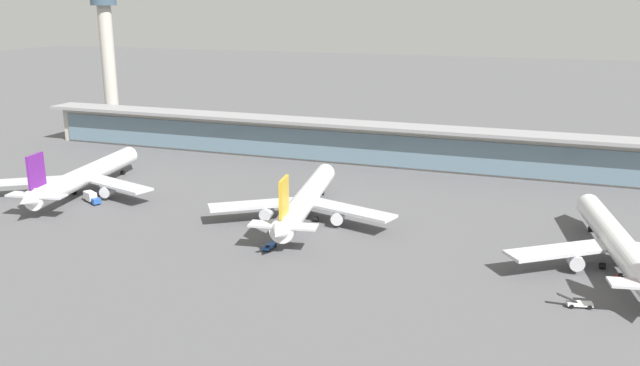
{
  "coord_description": "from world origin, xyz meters",
  "views": [
    {
      "loc": [
        61.38,
        -150.63,
        56.88
      ],
      "look_at": [
        0.0,
        16.88,
        8.15
      ],
      "focal_mm": 37.03,
      "sensor_mm": 36.0,
      "label": 1
    }
  ],
  "objects_px": {
    "service_truck_mid_apron_blue": "(91,197)",
    "control_tower": "(107,46)",
    "airliner_right_stand": "(618,243)",
    "service_truck_near_nose_white": "(578,303)",
    "airliner_centre_stand": "(305,200)",
    "airliner_left_stand": "(85,176)",
    "service_truck_by_tail_red": "(621,279)",
    "service_truck_under_wing_blue": "(269,246)"
  },
  "relations": [
    {
      "from": "service_truck_by_tail_red",
      "to": "control_tower",
      "type": "height_order",
      "value": "control_tower"
    },
    {
      "from": "airliner_centre_stand",
      "to": "airliner_right_stand",
      "type": "distance_m",
      "value": 77.68
    },
    {
      "from": "airliner_right_stand",
      "to": "service_truck_mid_apron_blue",
      "type": "relative_size",
      "value": 8.79
    },
    {
      "from": "airliner_centre_stand",
      "to": "service_truck_under_wing_blue",
      "type": "distance_m",
      "value": 24.8
    },
    {
      "from": "service_truck_near_nose_white",
      "to": "service_truck_by_tail_red",
      "type": "bearing_deg",
      "value": 60.73
    },
    {
      "from": "service_truck_mid_apron_blue",
      "to": "control_tower",
      "type": "xyz_separation_m",
      "value": [
        -76.97,
        112.53,
        35.6
      ]
    },
    {
      "from": "airliner_right_stand",
      "to": "service_truck_mid_apron_blue",
      "type": "bearing_deg",
      "value": 179.87
    },
    {
      "from": "airliner_left_stand",
      "to": "service_truck_mid_apron_blue",
      "type": "height_order",
      "value": "airliner_left_stand"
    },
    {
      "from": "airliner_right_stand",
      "to": "service_truck_under_wing_blue",
      "type": "distance_m",
      "value": 79.11
    },
    {
      "from": "airliner_left_stand",
      "to": "service_truck_under_wing_blue",
      "type": "height_order",
      "value": "airliner_left_stand"
    },
    {
      "from": "airliner_centre_stand",
      "to": "airliner_right_stand",
      "type": "xyz_separation_m",
      "value": [
        77.31,
        -7.61,
        0.0
      ]
    },
    {
      "from": "airliner_centre_stand",
      "to": "service_truck_mid_apron_blue",
      "type": "height_order",
      "value": "airliner_centre_stand"
    },
    {
      "from": "airliner_centre_stand",
      "to": "control_tower",
      "type": "height_order",
      "value": "control_tower"
    },
    {
      "from": "airliner_centre_stand",
      "to": "service_truck_near_nose_white",
      "type": "height_order",
      "value": "airliner_centre_stand"
    },
    {
      "from": "airliner_right_stand",
      "to": "service_truck_mid_apron_blue",
      "type": "distance_m",
      "value": 142.37
    },
    {
      "from": "airliner_right_stand",
      "to": "control_tower",
      "type": "distance_m",
      "value": 248.66
    },
    {
      "from": "service_truck_under_wing_blue",
      "to": "service_truck_mid_apron_blue",
      "type": "distance_m",
      "value": 67.34
    },
    {
      "from": "service_truck_mid_apron_blue",
      "to": "service_truck_near_nose_white",
      "type": "bearing_deg",
      "value": -10.48
    },
    {
      "from": "airliner_right_stand",
      "to": "service_truck_by_tail_red",
      "type": "xyz_separation_m",
      "value": [
        0.54,
        -9.16,
        -4.71
      ]
    },
    {
      "from": "airliner_centre_stand",
      "to": "control_tower",
      "type": "xyz_separation_m",
      "value": [
        -141.98,
        105.25,
        31.71
      ]
    },
    {
      "from": "control_tower",
      "to": "service_truck_near_nose_white",
      "type": "bearing_deg",
      "value": -33.04
    },
    {
      "from": "service_truck_mid_apron_blue",
      "to": "airliner_centre_stand",
      "type": "bearing_deg",
      "value": 6.39
    },
    {
      "from": "service_truck_under_wing_blue",
      "to": "service_truck_by_tail_red",
      "type": "height_order",
      "value": "service_truck_under_wing_blue"
    },
    {
      "from": "control_tower",
      "to": "airliner_left_stand",
      "type": "bearing_deg",
      "value": -56.69
    },
    {
      "from": "service_truck_under_wing_blue",
      "to": "service_truck_mid_apron_blue",
      "type": "height_order",
      "value": "service_truck_mid_apron_blue"
    },
    {
      "from": "airliner_right_stand",
      "to": "service_truck_by_tail_red",
      "type": "distance_m",
      "value": 10.31
    },
    {
      "from": "airliner_centre_stand",
      "to": "service_truck_mid_apron_blue",
      "type": "bearing_deg",
      "value": -173.61
    },
    {
      "from": "airliner_left_stand",
      "to": "service_truck_mid_apron_blue",
      "type": "bearing_deg",
      "value": -43.13
    },
    {
      "from": "service_truck_near_nose_white",
      "to": "control_tower",
      "type": "distance_m",
      "value": 254.59
    },
    {
      "from": "airliner_left_stand",
      "to": "service_truck_near_nose_white",
      "type": "xyz_separation_m",
      "value": [
        142.1,
        -32.17,
        -4.77
      ]
    },
    {
      "from": "service_truck_under_wing_blue",
      "to": "control_tower",
      "type": "height_order",
      "value": "control_tower"
    },
    {
      "from": "airliner_left_stand",
      "to": "airliner_right_stand",
      "type": "distance_m",
      "value": 150.35
    },
    {
      "from": "airliner_left_stand",
      "to": "service_truck_by_tail_red",
      "type": "relative_size",
      "value": 19.94
    },
    {
      "from": "airliner_centre_stand",
      "to": "control_tower",
      "type": "distance_m",
      "value": 179.56
    },
    {
      "from": "service_truck_under_wing_blue",
      "to": "service_truck_by_tail_red",
      "type": "distance_m",
      "value": 78.08
    },
    {
      "from": "control_tower",
      "to": "service_truck_mid_apron_blue",
      "type": "bearing_deg",
      "value": -55.63
    },
    {
      "from": "service_truck_near_nose_white",
      "to": "airliner_centre_stand",
      "type": "bearing_deg",
      "value": 155.12
    },
    {
      "from": "airliner_right_stand",
      "to": "service_truck_under_wing_blue",
      "type": "height_order",
      "value": "airliner_right_stand"
    },
    {
      "from": "service_truck_near_nose_white",
      "to": "service_truck_under_wing_blue",
      "type": "xyz_separation_m",
      "value": [
        -69.12,
        7.78,
        0.0
      ]
    },
    {
      "from": "airliner_right_stand",
      "to": "service_truck_near_nose_white",
      "type": "bearing_deg",
      "value": -108.22
    },
    {
      "from": "service_truck_by_tail_red",
      "to": "control_tower",
      "type": "distance_m",
      "value": 254.05
    },
    {
      "from": "airliner_left_stand",
      "to": "control_tower",
      "type": "bearing_deg",
      "value": 123.31
    }
  ]
}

